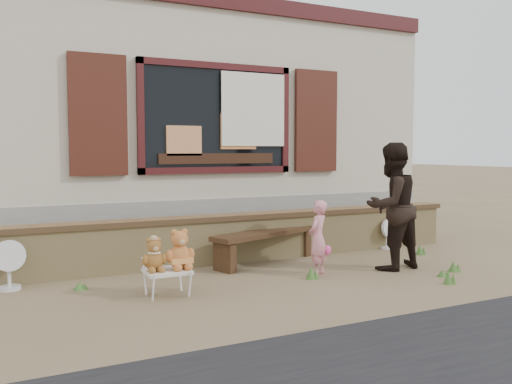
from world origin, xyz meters
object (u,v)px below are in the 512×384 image
teddy_bear_left (154,254)px  child (318,238)px  teddy_bear_right (180,248)px  folding_chair (167,272)px  bench (265,239)px  adult (391,206)px

teddy_bear_left → child: bearing=4.3°
teddy_bear_left → teddy_bear_right: (0.28, -0.01, 0.04)m
folding_chair → bench: bearing=33.0°
bench → adult: 1.76m
adult → folding_chair: bearing=-7.3°
child → adult: bearing=136.9°
bench → folding_chair: 2.02m
adult → child: bearing=-13.7°
child → teddy_bear_right: bearing=-32.9°
adult → teddy_bear_right: bearing=-7.2°
bench → adult: size_ratio=1.07×
bench → adult: (1.30, -1.07, 0.50)m
folding_chair → adult: (3.02, -0.02, 0.57)m
teddy_bear_right → adult: size_ratio=0.26×
teddy_bear_right → child: size_ratio=0.47×
teddy_bear_right → bench: bearing=35.3°
teddy_bear_left → teddy_bear_right: size_ratio=0.83×
adult → teddy_bear_left: bearing=-7.3°
adult → bench: bearing=-46.4°
bench → folding_chair: size_ratio=3.73×
teddy_bear_right → adult: adult is taller
teddy_bear_left → adult: 3.18m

